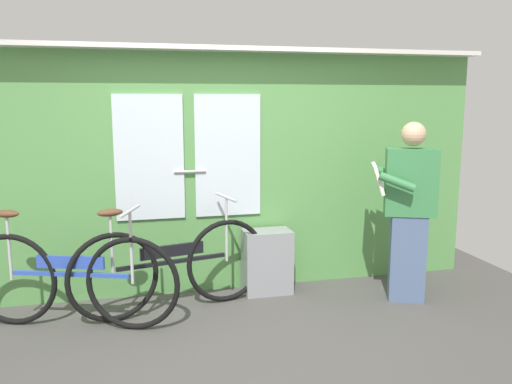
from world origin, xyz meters
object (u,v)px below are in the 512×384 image
(bicycle_near_door, at_px, (71,279))
(trash_bin_by_wall, at_px, (267,261))
(passenger_reading_newspaper, at_px, (409,208))
(bicycle_leaning_behind, at_px, (172,266))

(bicycle_near_door, xyz_separation_m, trash_bin_by_wall, (1.68, 0.38, -0.10))
(bicycle_near_door, height_order, passenger_reading_newspaper, passenger_reading_newspaper)
(bicycle_near_door, distance_m, passenger_reading_newspaper, 2.86)
(bicycle_near_door, bearing_deg, bicycle_leaning_behind, 28.82)
(bicycle_near_door, height_order, bicycle_leaning_behind, bicycle_near_door)
(bicycle_leaning_behind, xyz_separation_m, passenger_reading_newspaper, (2.04, -0.23, 0.44))
(bicycle_near_door, relative_size, passenger_reading_newspaper, 1.04)
(bicycle_leaning_behind, height_order, passenger_reading_newspaper, passenger_reading_newspaper)
(passenger_reading_newspaper, distance_m, trash_bin_by_wall, 1.35)
(bicycle_leaning_behind, bearing_deg, trash_bin_by_wall, 2.40)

